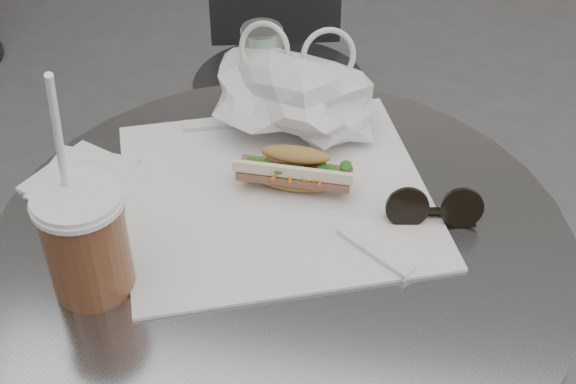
% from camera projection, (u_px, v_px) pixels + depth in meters
% --- Properties ---
extents(cafe_table, '(0.76, 0.76, 0.74)m').
position_uv_depth(cafe_table, '(283.00, 369.00, 1.21)').
color(cafe_table, slate).
rests_on(cafe_table, ground).
extents(chair_far, '(0.40, 0.43, 0.75)m').
position_uv_depth(chair_far, '(279.00, 123.00, 1.93)').
color(chair_far, '#2E2E31').
rests_on(chair_far, ground).
extents(sandwich_paper, '(0.53, 0.52, 0.00)m').
position_uv_depth(sandwich_paper, '(276.00, 192.00, 1.10)').
color(sandwich_paper, white).
rests_on(sandwich_paper, cafe_table).
extents(banh_mi, '(0.19, 0.08, 0.06)m').
position_uv_depth(banh_mi, '(295.00, 170.00, 1.09)').
color(banh_mi, '#AF7E42').
rests_on(banh_mi, sandwich_paper).
extents(iced_coffee, '(0.11, 0.11, 0.31)m').
position_uv_depth(iced_coffee, '(86.00, 240.00, 0.93)').
color(iced_coffee, brown).
rests_on(iced_coffee, cafe_table).
extents(sunglasses, '(0.13, 0.05, 0.06)m').
position_uv_depth(sunglasses, '(434.00, 210.00, 1.04)').
color(sunglasses, black).
rests_on(sunglasses, cafe_table).
extents(plastic_bag, '(0.25, 0.20, 0.12)m').
position_uv_depth(plastic_bag, '(293.00, 96.00, 1.18)').
color(plastic_bag, silver).
rests_on(plastic_bag, cafe_table).
extents(napkin_stack, '(0.17, 0.17, 0.01)m').
position_uv_depth(napkin_stack, '(84.00, 180.00, 1.12)').
color(napkin_stack, white).
rests_on(napkin_stack, cafe_table).
extents(drink_can, '(0.06, 0.06, 0.12)m').
position_uv_depth(drink_can, '(262.00, 63.00, 1.25)').
color(drink_can, '#60A568').
rests_on(drink_can, cafe_table).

